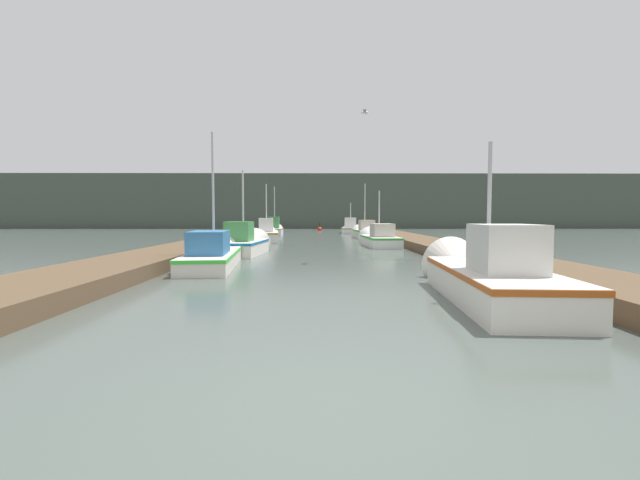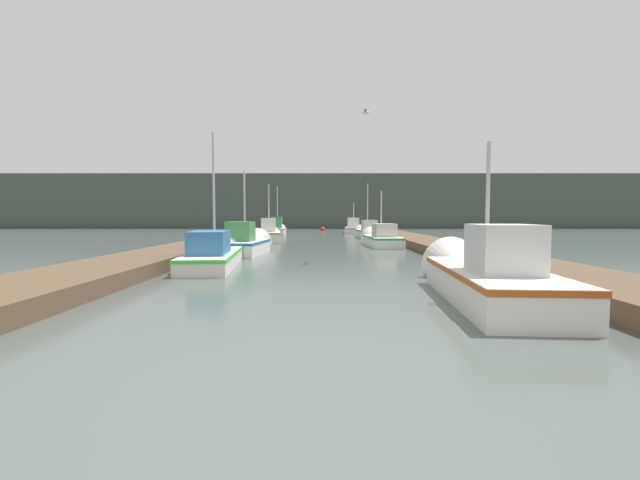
% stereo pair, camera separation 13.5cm
% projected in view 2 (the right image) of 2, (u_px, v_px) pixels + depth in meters
% --- Properties ---
extents(ground_plane, '(200.00, 200.00, 0.00)m').
position_uv_depth(ground_plane, '(321.00, 413.00, 3.67)').
color(ground_plane, '#47514C').
extents(dock_left, '(2.47, 40.00, 0.41)m').
position_uv_depth(dock_left, '(194.00, 248.00, 19.62)').
color(dock_left, brown).
rests_on(dock_left, ground_plane).
extents(dock_right, '(2.47, 40.00, 0.41)m').
position_uv_depth(dock_right, '(445.00, 248.00, 19.64)').
color(dock_right, brown).
rests_on(dock_right, ground_plane).
extents(distant_shore_ridge, '(120.00, 16.00, 7.12)m').
position_uv_depth(distant_shore_ridge, '(319.00, 203.00, 62.98)').
color(distant_shore_ridge, '#424C42').
rests_on(distant_shore_ridge, ground_plane).
extents(fishing_boat_0, '(2.05, 6.01, 3.63)m').
position_uv_depth(fishing_boat_0, '(479.00, 274.00, 9.06)').
color(fishing_boat_0, silver).
rests_on(fishing_boat_0, ground_plane).
extents(fishing_boat_1, '(2.00, 6.38, 4.91)m').
position_uv_depth(fishing_boat_1, '(215.00, 253.00, 14.72)').
color(fishing_boat_1, silver).
rests_on(fishing_boat_1, ground_plane).
extents(fishing_boat_2, '(1.98, 4.49, 4.15)m').
position_uv_depth(fishing_boat_2, '(245.00, 244.00, 19.07)').
color(fishing_boat_2, silver).
rests_on(fishing_boat_2, ground_plane).
extents(fishing_boat_3, '(1.76, 5.62, 3.53)m').
position_uv_depth(fishing_boat_3, '(379.00, 238.00, 24.25)').
color(fishing_boat_3, silver).
rests_on(fishing_boat_3, ground_plane).
extents(fishing_boat_4, '(2.08, 6.40, 4.16)m').
position_uv_depth(fishing_boat_4, '(268.00, 234.00, 28.82)').
color(fishing_boat_4, silver).
rests_on(fishing_boat_4, ground_plane).
extents(fishing_boat_5, '(1.61, 5.53, 4.46)m').
position_uv_depth(fishing_boat_5, '(366.00, 232.00, 32.76)').
color(fishing_boat_5, silver).
rests_on(fishing_boat_5, ground_plane).
extents(fishing_boat_6, '(1.51, 5.43, 4.56)m').
position_uv_depth(fishing_boat_6, '(277.00, 229.00, 37.70)').
color(fishing_boat_6, silver).
rests_on(fishing_boat_6, ground_plane).
extents(fishing_boat_7, '(2.08, 5.81, 3.44)m').
position_uv_depth(fishing_boat_7, '(353.00, 228.00, 41.95)').
color(fishing_boat_7, silver).
rests_on(fishing_boat_7, ground_plane).
extents(mooring_piling_0, '(0.37, 0.37, 1.36)m').
position_uv_depth(mooring_piling_0, '(229.00, 236.00, 21.49)').
color(mooring_piling_0, '#473523').
rests_on(mooring_piling_0, ground_plane).
extents(mooring_piling_2, '(0.31, 0.31, 1.33)m').
position_uv_depth(mooring_piling_2, '(272.00, 226.00, 41.62)').
color(mooring_piling_2, '#473523').
rests_on(mooring_piling_2, ground_plane).
extents(channel_buoy, '(0.52, 0.52, 1.02)m').
position_uv_depth(channel_buoy, '(322.00, 229.00, 48.55)').
color(channel_buoy, red).
rests_on(channel_buoy, ground_plane).
extents(seagull_lead, '(0.29, 0.56, 0.12)m').
position_uv_depth(seagull_lead, '(364.00, 112.00, 15.62)').
color(seagull_lead, white).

